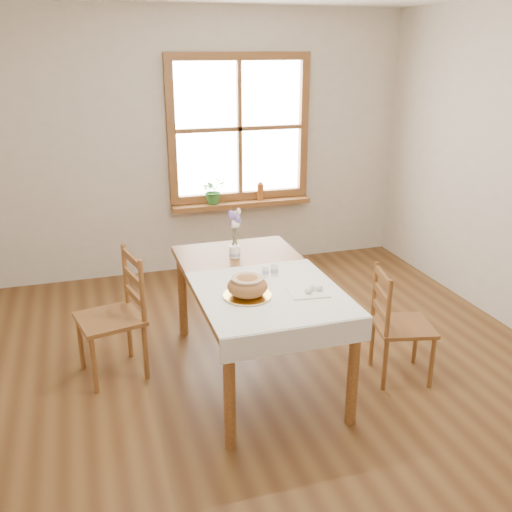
% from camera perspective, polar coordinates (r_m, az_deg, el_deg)
% --- Properties ---
extents(ground, '(5.00, 5.00, 0.00)m').
position_cam_1_polar(ground, '(4.00, 1.32, -13.66)').
color(ground, brown).
rests_on(ground, ground).
extents(room_walls, '(4.60, 5.10, 2.65)m').
position_cam_1_polar(room_walls, '(3.36, 1.56, 11.30)').
color(room_walls, beige).
rests_on(room_walls, ground).
extents(window, '(1.46, 0.08, 1.46)m').
position_cam_1_polar(window, '(5.88, -1.69, 12.62)').
color(window, '#9A612F').
rests_on(window, ground).
extents(window_sill, '(1.46, 0.20, 0.05)m').
position_cam_1_polar(window_sill, '(5.96, -1.44, 5.27)').
color(window_sill, '#9A612F').
rests_on(window_sill, ground).
extents(dining_table, '(0.90, 1.60, 0.75)m').
position_cam_1_polar(dining_table, '(3.93, 0.00, -3.22)').
color(dining_table, '#9A612F').
rests_on(dining_table, ground).
extents(table_linen, '(0.91, 0.99, 0.01)m').
position_cam_1_polar(table_linen, '(3.63, 1.44, -3.74)').
color(table_linen, white).
rests_on(table_linen, dining_table).
extents(chair_left, '(0.52, 0.51, 0.90)m').
position_cam_1_polar(chair_left, '(4.13, -14.44, -5.94)').
color(chair_left, '#9A612F').
rests_on(chair_left, ground).
extents(chair_right, '(0.48, 0.46, 0.82)m').
position_cam_1_polar(chair_right, '(4.12, 14.54, -6.62)').
color(chair_right, '#9A612F').
rests_on(chair_right, ground).
extents(bread_plate, '(0.31, 0.31, 0.02)m').
position_cam_1_polar(bread_plate, '(3.56, -0.86, -4.00)').
color(bread_plate, white).
rests_on(bread_plate, table_linen).
extents(bread_loaf, '(0.25, 0.25, 0.14)m').
position_cam_1_polar(bread_loaf, '(3.53, -0.87, -2.86)').
color(bread_loaf, '#A06F38').
rests_on(bread_loaf, bread_plate).
extents(egg_napkin, '(0.26, 0.23, 0.01)m').
position_cam_1_polar(egg_napkin, '(3.63, 5.24, -3.60)').
color(egg_napkin, white).
rests_on(egg_napkin, table_linen).
extents(eggs, '(0.20, 0.19, 0.04)m').
position_cam_1_polar(eggs, '(3.62, 5.26, -3.22)').
color(eggs, silver).
rests_on(eggs, egg_napkin).
extents(salt_shaker, '(0.07, 0.07, 0.10)m').
position_cam_1_polar(salt_shaker, '(3.86, 1.86, -1.32)').
color(salt_shaker, white).
rests_on(salt_shaker, table_linen).
extents(pepper_shaker, '(0.05, 0.05, 0.09)m').
position_cam_1_polar(pepper_shaker, '(3.85, 0.95, -1.49)').
color(pepper_shaker, white).
rests_on(pepper_shaker, table_linen).
extents(flower_vase, '(0.10, 0.10, 0.09)m').
position_cam_1_polar(flower_vase, '(4.21, -2.14, 0.33)').
color(flower_vase, white).
rests_on(flower_vase, dining_table).
extents(lavender_bouquet, '(0.14, 0.14, 0.27)m').
position_cam_1_polar(lavender_bouquet, '(4.15, -2.17, 2.67)').
color(lavender_bouquet, '#70589C').
rests_on(lavender_bouquet, flower_vase).
extents(potted_plant, '(0.32, 0.33, 0.21)m').
position_cam_1_polar(potted_plant, '(5.86, -4.27, 6.27)').
color(potted_plant, '#32742E').
rests_on(potted_plant, window_sill).
extents(amber_bottle, '(0.08, 0.08, 0.19)m').
position_cam_1_polar(amber_bottle, '(5.99, 0.44, 6.53)').
color(amber_bottle, '#A3521E').
rests_on(amber_bottle, window_sill).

